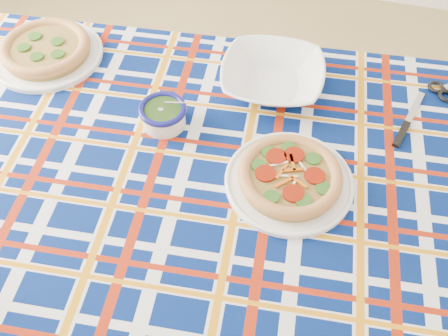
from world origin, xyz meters
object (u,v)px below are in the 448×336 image
(main_focaccia_plate, at_px, (290,176))
(pesto_bowl, at_px, (163,114))
(serving_bowl, at_px, (272,77))
(dining_table, at_px, (213,192))

(main_focaccia_plate, xyz_separation_m, pesto_bowl, (-0.37, 0.11, 0.01))
(main_focaccia_plate, xyz_separation_m, serving_bowl, (-0.11, 0.34, 0.00))
(dining_table, relative_size, serving_bowl, 6.14)
(serving_bowl, bearing_deg, pesto_bowl, -138.68)
(main_focaccia_plate, bearing_deg, pesto_bowl, 162.99)
(pesto_bowl, xyz_separation_m, serving_bowl, (0.25, 0.22, -0.00))
(dining_table, distance_m, serving_bowl, 0.38)
(pesto_bowl, bearing_deg, main_focaccia_plate, -17.01)
(main_focaccia_plate, relative_size, serving_bowl, 1.11)
(dining_table, bearing_deg, pesto_bowl, 138.04)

